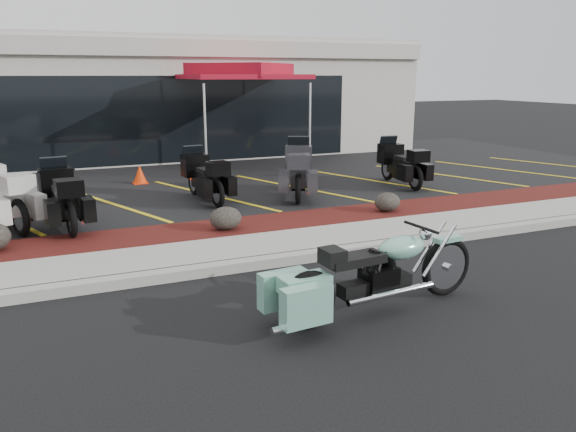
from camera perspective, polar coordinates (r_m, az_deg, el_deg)
name	(u,v)px	position (r m, az deg, el deg)	size (l,w,h in m)	color
ground	(319,282)	(7.96, 3.13, -6.69)	(90.00, 90.00, 0.00)	black
curb	(293,258)	(8.70, 0.51, -4.29)	(24.00, 0.25, 0.15)	gray
sidewalk	(276,246)	(9.31, -1.22, -3.04)	(24.00, 1.20, 0.15)	gray
mulch_bed	(252,228)	(10.39, -3.69, -1.20)	(24.00, 1.20, 0.16)	#390D0D
upper_lot	(185,179)	(15.47, -10.41, 3.68)	(26.00, 9.60, 0.15)	black
dealership_building	(143,98)	(21.40, -14.51, 11.53)	(18.00, 8.16, 4.00)	#A19A91
boulder_mid	(226,218)	(9.98, -6.36, -0.23)	(0.58, 0.48, 0.41)	black
boulder_right	(387,202)	(11.43, 10.05, 1.42)	(0.54, 0.45, 0.38)	black
hero_cruiser	(446,258)	(7.57, 15.80, -4.15)	(2.95, 0.75, 1.04)	#78BCA3
touring_black_front	(56,188)	(11.50, -22.50, 2.66)	(2.06, 0.79, 1.20)	black
touring_black_mid	(194,170)	(12.93, -9.57, 4.60)	(1.97, 0.75, 1.15)	black
touring_grey	(298,163)	(13.39, 1.07, 5.42)	(2.21, 0.84, 1.28)	#2F2E33
touring_black_rear	(388,158)	(14.82, 10.13, 5.81)	(2.00, 0.76, 1.16)	black
traffic_cone	(140,174)	(14.71, -14.82, 4.12)	(0.35, 0.35, 0.46)	red
popup_canopy	(241,73)	(16.66, -4.82, 14.26)	(3.33, 3.33, 2.99)	silver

